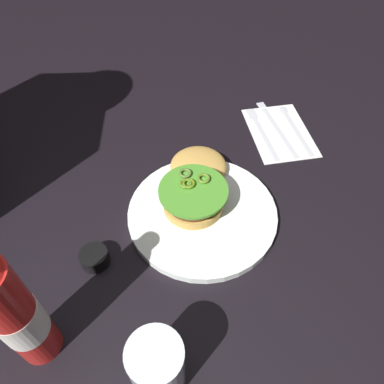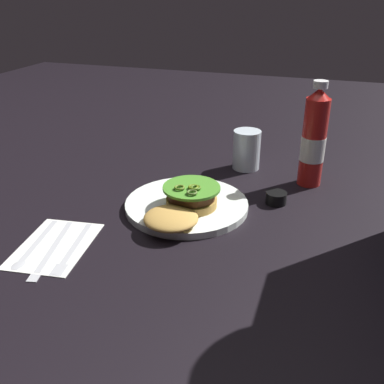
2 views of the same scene
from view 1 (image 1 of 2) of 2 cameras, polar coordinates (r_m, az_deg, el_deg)
The scene contains 10 objects.
ground_plane at distance 0.66m, azimuth -0.69°, elevation -7.45°, with size 3.00×3.00×0.00m, color black.
dinner_plate at distance 0.68m, azimuth 1.59°, elevation -3.34°, with size 0.27×0.27×0.02m, color white.
burger_sandwich at distance 0.69m, azimuth 0.50°, elevation 1.08°, with size 0.21×0.13×0.05m.
ketchup_bottle at distance 0.52m, azimuth -25.58°, elevation -16.47°, with size 0.06×0.06×0.25m.
water_glass at distance 0.52m, azimuth -5.37°, elevation -25.00°, with size 0.07×0.07×0.10m, color silver.
condiment_cup at distance 0.65m, azimuth -14.70°, elevation -9.69°, with size 0.05×0.05×0.03m, color black.
napkin at distance 0.87m, azimuth 13.26°, elevation 8.93°, with size 0.18×0.13×0.00m, color white.
spoon_utensil at distance 0.90m, azimuth 14.94°, elevation 10.46°, with size 0.18×0.05×0.00m.
butter_knife at distance 0.88m, azimuth 12.59°, elevation 10.17°, with size 0.20×0.06×0.00m.
fork_utensil at distance 0.87m, azimuth 10.44°, elevation 9.67°, with size 0.18×0.05×0.00m.
Camera 1 is at (-0.35, 0.01, 0.56)m, focal length 34.83 mm.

